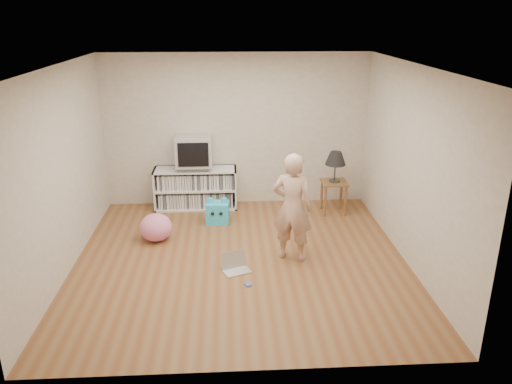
{
  "coord_description": "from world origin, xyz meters",
  "views": [
    {
      "loc": [
        -0.15,
        -6.12,
        3.2
      ],
      "look_at": [
        0.23,
        0.4,
        0.85
      ],
      "focal_mm": 35.0,
      "sensor_mm": 36.0,
      "label": 1
    }
  ],
  "objects": [
    {
      "name": "crt_tv",
      "position": [
        -0.71,
        2.02,
        1.02
      ],
      "size": [
        0.6,
        0.53,
        0.5
      ],
      "color": "#A6A6AB",
      "rests_on": "dvd_deck"
    },
    {
      "name": "side_table",
      "position": [
        1.61,
        1.65,
        0.42
      ],
      "size": [
        0.42,
        0.42,
        0.55
      ],
      "color": "brown",
      "rests_on": "ground"
    },
    {
      "name": "plush_blue",
      "position": [
        -0.33,
        1.33,
        0.18
      ],
      "size": [
        0.38,
        0.33,
        0.42
      ],
      "rotation": [
        0.0,
        0.0,
        -0.06
      ],
      "color": "#2DC1FF",
      "rests_on": "ground"
    },
    {
      "name": "walls",
      "position": [
        0.0,
        0.0,
        1.3
      ],
      "size": [
        4.52,
        4.52,
        2.6
      ],
      "color": "#BDB4A6",
      "rests_on": "ground"
    },
    {
      "name": "dvd_deck",
      "position": [
        -0.71,
        2.02,
        0.73
      ],
      "size": [
        0.45,
        0.35,
        0.07
      ],
      "primitive_type": "cube",
      "color": "gray",
      "rests_on": "media_unit"
    },
    {
      "name": "playing_cards",
      "position": [
        0.07,
        -0.68,
        0.01
      ],
      "size": [
        0.09,
        0.11,
        0.02
      ],
      "primitive_type": "cube",
      "rotation": [
        0.0,
        0.0,
        0.4
      ],
      "color": "#496CC4",
      "rests_on": "ground"
    },
    {
      "name": "ceiling",
      "position": [
        0.0,
        0.0,
        2.6
      ],
      "size": [
        4.5,
        4.5,
        0.01
      ],
      "primitive_type": "cube",
      "color": "white",
      "rests_on": "walls"
    },
    {
      "name": "laptop",
      "position": [
        -0.09,
        -0.27,
        0.06
      ],
      "size": [
        0.42,
        0.38,
        0.24
      ],
      "rotation": [
        0.0,
        0.0,
        0.38
      ],
      "color": "silver",
      "rests_on": "ground"
    },
    {
      "name": "person",
      "position": [
        0.7,
        0.02,
        0.75
      ],
      "size": [
        0.64,
        0.54,
        1.5
      ],
      "primitive_type": "imported",
      "rotation": [
        0.0,
        0.0,
        2.75
      ],
      "color": "#CEA38D",
      "rests_on": "ground"
    },
    {
      "name": "table_lamp",
      "position": [
        1.61,
        1.65,
        0.94
      ],
      "size": [
        0.34,
        0.34,
        0.52
      ],
      "color": "#333333",
      "rests_on": "side_table"
    },
    {
      "name": "ground",
      "position": [
        0.0,
        0.0,
        0.0
      ],
      "size": [
        4.5,
        4.5,
        0.0
      ],
      "primitive_type": "plane",
      "color": "brown",
      "rests_on": "ground"
    },
    {
      "name": "media_unit",
      "position": [
        -0.71,
        2.04,
        0.35
      ],
      "size": [
        1.4,
        0.45,
        0.7
      ],
      "color": "white",
      "rests_on": "ground"
    },
    {
      "name": "plush_pink",
      "position": [
        -1.24,
        0.72,
        0.2
      ],
      "size": [
        0.59,
        0.59,
        0.41
      ],
      "primitive_type": "ellipsoid",
      "rotation": [
        0.0,
        0.0,
        0.26
      ],
      "color": "pink",
      "rests_on": "ground"
    }
  ]
}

